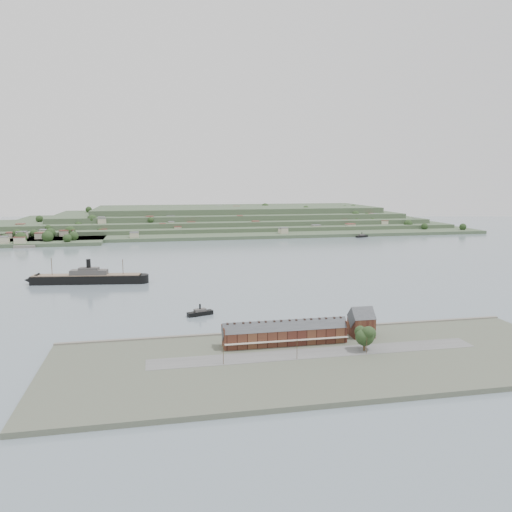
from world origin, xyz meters
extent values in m
plane|color=slate|center=(0.00, 0.00, 0.00)|extent=(1400.00, 1400.00, 0.00)
cube|color=#4C5142|center=(0.00, -188.00, 1.00)|extent=(220.00, 80.00, 2.00)
cube|color=slate|center=(0.00, -149.00, 1.30)|extent=(220.00, 2.00, 2.60)
cube|color=#595959|center=(0.00, -182.00, 2.05)|extent=(140.00, 12.00, 0.10)
cube|color=#3F1D16|center=(-10.00, -168.00, 5.50)|extent=(55.00, 8.00, 7.00)
cube|color=#34373C|center=(-10.00, -168.00, 9.00)|extent=(55.60, 8.15, 8.15)
cube|color=#B8B3A3|center=(-10.00, -172.80, 5.00)|extent=(55.00, 1.60, 0.25)
cube|color=#3F1D16|center=(-37.50, -168.00, 10.00)|extent=(0.50, 8.40, 3.00)
cube|color=#3F1D16|center=(17.50, -168.00, 10.00)|extent=(0.50, 8.40, 3.00)
cube|color=black|center=(-32.00, -168.00, 11.40)|extent=(0.90, 1.40, 3.20)
cube|color=black|center=(-26.50, -168.00, 11.40)|extent=(0.90, 1.40, 3.20)
cube|color=black|center=(-12.75, -168.00, 11.40)|extent=(0.90, 1.40, 3.20)
cube|color=black|center=(-7.25, -168.00, 11.40)|extent=(0.90, 1.40, 3.20)
cube|color=black|center=(6.50, -168.00, 11.40)|extent=(0.90, 1.40, 3.20)
cube|color=black|center=(12.00, -168.00, 11.40)|extent=(0.90, 1.40, 3.20)
cube|color=#3F1D16|center=(27.50, -164.00, 6.50)|extent=(10.00, 10.00, 9.00)
cube|color=#34373C|center=(27.50, -164.00, 11.00)|extent=(10.40, 10.18, 10.18)
cube|color=#324830|center=(0.00, 360.00, 2.00)|extent=(760.00, 260.00, 4.00)
cube|color=#324830|center=(20.00, 385.00, 6.50)|extent=(680.00, 220.00, 5.00)
cube|color=#324830|center=(35.00, 400.00, 12.00)|extent=(600.00, 200.00, 6.00)
cube|color=#324830|center=(50.00, 415.00, 18.50)|extent=(520.00, 180.00, 7.00)
cube|color=#324830|center=(65.00, 430.00, 26.00)|extent=(440.00, 160.00, 8.00)
cube|color=#324830|center=(-200.00, 250.00, 2.00)|extent=(150.00, 90.00, 4.00)
cube|color=slate|center=(-205.00, 208.00, 1.40)|extent=(22.00, 14.00, 2.80)
cube|color=black|center=(-113.90, -5.59, 3.00)|extent=(77.93, 20.47, 6.01)
cone|color=black|center=(-152.18, -0.46, 3.00)|extent=(11.58, 11.58, 10.30)
cylinder|color=black|center=(-75.62, -10.72, 3.00)|extent=(10.30, 10.30, 6.01)
cube|color=#75614E|center=(-113.90, -5.59, 6.27)|extent=(76.12, 19.39, 0.51)
cube|color=#44413F|center=(-112.20, -5.82, 8.15)|extent=(26.55, 11.08, 3.43)
cube|color=#44413F|center=(-112.20, -5.82, 10.47)|extent=(14.41, 7.78, 2.15)
cylinder|color=black|center=(-112.20, -5.82, 13.73)|extent=(3.09, 3.09, 7.72)
cylinder|color=#473520|center=(-137.72, -2.40, 12.02)|extent=(0.43, 0.43, 13.73)
cylinder|color=#473520|center=(-88.38, -9.01, 11.16)|extent=(0.43, 0.43, 12.02)
cube|color=black|center=(-41.99, -106.80, 1.15)|extent=(14.81, 8.19, 2.29)
cube|color=#44413F|center=(-41.99, -106.80, 2.87)|extent=(7.09, 4.95, 1.72)
cylinder|color=black|center=(-41.99, -106.80, 4.78)|extent=(0.96, 0.96, 3.35)
cube|color=black|center=(195.51, 225.00, 1.17)|extent=(18.11, 11.25, 2.34)
cube|color=#44413F|center=(195.51, 225.00, 2.93)|extent=(8.80, 6.64, 1.76)
cylinder|color=black|center=(195.51, 225.00, 4.88)|extent=(0.98, 0.98, 3.42)
cylinder|color=#473520|center=(20.78, -183.13, 4.22)|extent=(1.06, 1.06, 4.44)
sphere|color=black|center=(20.78, -183.13, 8.21)|extent=(7.99, 7.99, 7.99)
sphere|color=black|center=(23.00, -182.24, 9.10)|extent=(6.21, 6.21, 6.21)
sphere|color=black|center=(19.01, -184.46, 8.66)|extent=(5.68, 5.68, 5.68)
sphere|color=black|center=(21.23, -185.08, 10.43)|extent=(5.32, 5.32, 5.32)
camera|label=1|loc=(-64.54, -372.86, 73.98)|focal=35.00mm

